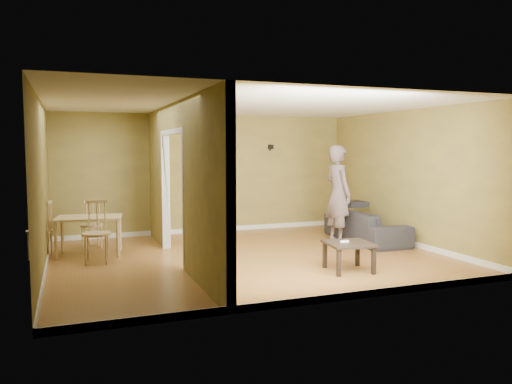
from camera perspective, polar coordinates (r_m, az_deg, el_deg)
room_shell at (r=8.48m, az=-0.79°, el=1.19°), size 6.50×6.50×6.50m
partition at (r=8.16m, az=-8.75°, el=0.98°), size 0.22×5.50×2.60m
wall_speaker at (r=11.52m, az=1.71°, el=5.18°), size 0.10×0.10×0.10m
sofa at (r=10.29m, az=12.43°, el=-3.24°), size 2.19×1.03×0.82m
person at (r=9.90m, az=9.40°, el=0.72°), size 0.85×0.68×2.27m
bookshelf at (r=11.00m, az=-5.15°, el=0.66°), size 0.87×0.38×2.07m
paper_box_navy_a at (r=10.99m, az=-5.23°, el=-1.93°), size 0.41×0.27×0.21m
paper_box_teal at (r=10.95m, az=-5.16°, el=0.15°), size 0.39×0.26×0.20m
paper_box_navy_b at (r=10.93m, az=-4.99°, el=2.34°), size 0.44×0.29×0.23m
paper_box_navy_c at (r=10.93m, az=-5.02°, el=3.49°), size 0.43×0.28×0.22m
coffee_table at (r=7.74m, az=10.56°, el=-6.18°), size 0.66×0.66×0.44m
game_controller at (r=7.72m, az=10.08°, el=-5.57°), size 0.14×0.04×0.03m
dining_table at (r=9.17m, az=-18.55°, el=-3.15°), size 1.09×0.73×0.68m
chair_left at (r=9.25m, az=-23.49°, el=-3.96°), size 0.51×0.51×0.98m
chair_near at (r=8.53m, az=-17.78°, el=-4.37°), size 0.53×0.53×1.02m
chair_far at (r=9.86m, az=-18.30°, el=-3.45°), size 0.49×0.49×0.92m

